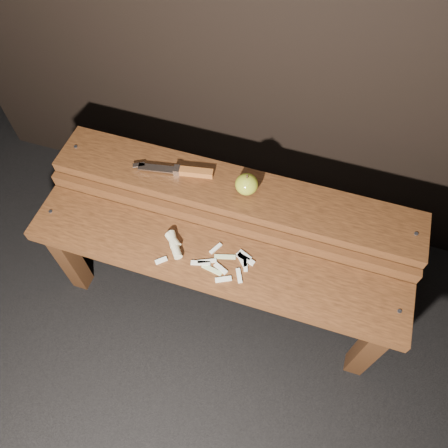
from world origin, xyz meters
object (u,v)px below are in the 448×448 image
(apple, at_px, (247,184))
(bench_front_tier, at_px, (212,271))
(bench_rear_tier, at_px, (234,204))
(knife, at_px, (186,171))

(apple, bearing_deg, bench_front_tier, -99.35)
(bench_rear_tier, distance_m, apple, 0.12)
(apple, bearing_deg, bench_rear_tier, -173.52)
(bench_rear_tier, bearing_deg, bench_front_tier, -90.00)
(bench_front_tier, bearing_deg, apple, 80.65)
(knife, bearing_deg, bench_rear_tier, -3.92)
(bench_front_tier, relative_size, knife, 4.54)
(knife, bearing_deg, bench_front_tier, -55.13)
(bench_front_tier, relative_size, bench_rear_tier, 1.00)
(apple, distance_m, knife, 0.21)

